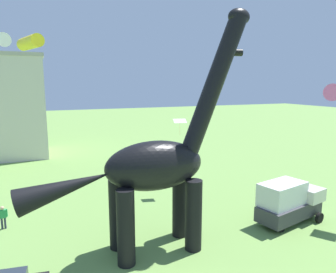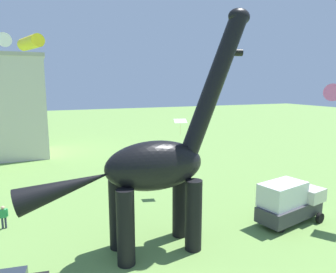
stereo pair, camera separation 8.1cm
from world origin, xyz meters
name	(u,v)px [view 2 (the right image)]	position (x,y,z in m)	size (l,w,h in m)	color
dinosaur_sculpture	(154,166)	(1.21, 5.68, 5.49)	(14.53, 3.08, 15.18)	black
parked_box_truck	(289,202)	(11.96, 5.38, 1.65)	(5.92, 3.24, 3.20)	#38383D
person_strolling_adult	(3,215)	(-7.98, 12.51, 1.05)	(0.65, 0.29, 1.73)	#2D3347
kite_high_right	(180,121)	(7.02, 14.38, 7.03)	(1.34, 1.11, 1.50)	white
kite_far_right	(229,53)	(6.90, 6.43, 12.49)	(1.70, 1.59, 0.48)	black
kite_near_low	(25,42)	(-5.66, 11.30, 13.14)	(3.00, 3.15, 0.89)	yellow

